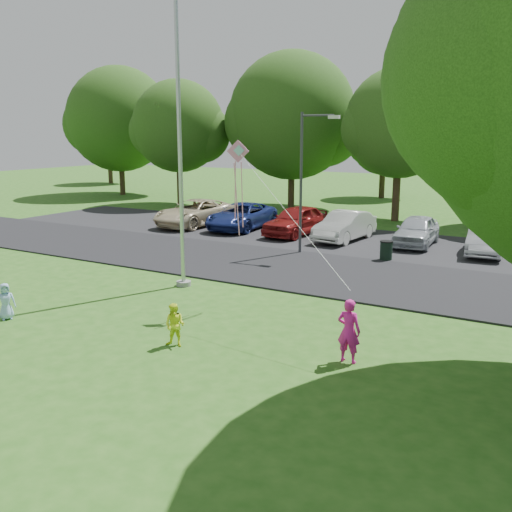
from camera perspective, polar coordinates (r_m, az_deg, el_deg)
The scene contains 12 objects.
ground at distance 13.78m, azimuth -8.24°, elevation -9.65°, with size 120.00×120.00×0.00m, color #285B18.
park_road at distance 21.21m, azimuth 6.97°, elevation -1.67°, with size 60.00×6.00×0.06m, color black.
parking_strip at distance 27.17m, azimuth 12.40°, elevation 1.22°, with size 42.00×7.00×0.06m, color black.
flagpole at distance 18.91m, azimuth -7.59°, elevation 9.31°, with size 0.50×0.50×10.00m.
street_lamp at distance 24.02m, azimuth 5.06°, elevation 8.53°, with size 1.67×0.26×5.92m.
trash_can at distance 23.59m, azimuth 12.88°, elevation 0.49°, with size 0.52×0.52×0.83m.
tree_row at distance 34.79m, azimuth 19.96°, elevation 12.57°, with size 64.35×11.94×10.88m.
parked_cars at distance 27.17m, azimuth 11.52°, elevation 2.81°, with size 23.95×5.60×1.47m.
woman at distance 13.09m, azimuth 9.26°, elevation -7.40°, with size 0.54×0.36×1.49m, color #E31E95.
child_yellow at distance 14.05m, azimuth -8.12°, elevation -6.86°, with size 0.52×0.41×1.07m, color #EBFE28.
child_blue at distance 17.32m, azimuth -23.75°, elevation -4.18°, with size 0.51×0.33×1.03m, color #99BEEB.
kite at distance 16.23m, azimuth -1.65°, elevation 8.78°, with size 4.62×2.54×3.22m.
Camera 1 is at (8.03, -9.96, 5.12)m, focal length 40.00 mm.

